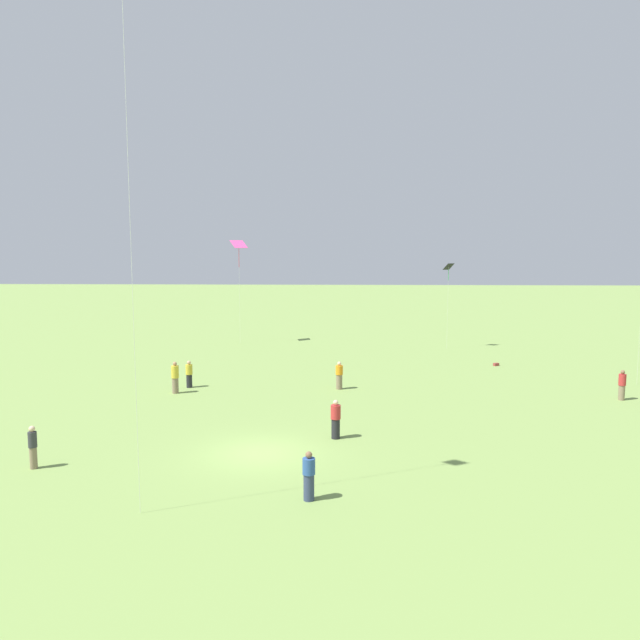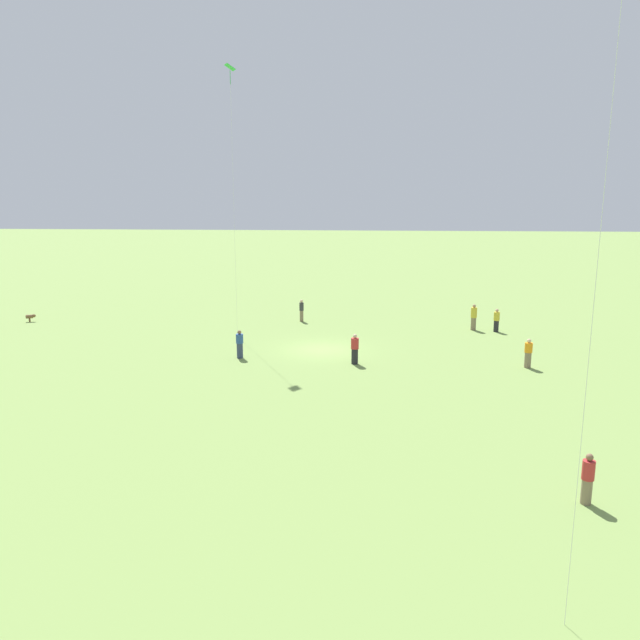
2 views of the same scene
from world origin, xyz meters
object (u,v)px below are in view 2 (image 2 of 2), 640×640
at_px(person_3, 355,349).
at_px(person_1, 474,317).
at_px(person_9, 302,310).
at_px(person_6, 240,344).
at_px(person_2, 528,354).
at_px(person_4, 496,320).
at_px(kite_3, 231,93).
at_px(dog_0, 31,317).
at_px(person_8, 588,479).

bearing_deg(person_3, person_1, 108.15).
bearing_deg(person_9, person_6, -48.53).
xyz_separation_m(person_2, person_9, (14.35, -11.96, 0.03)).
xyz_separation_m(person_2, person_6, (17.04, -0.92, 0.01)).
height_order(person_3, person_4, person_3).
bearing_deg(person_9, kite_3, -70.33).
height_order(person_4, person_6, person_6).
relative_size(person_9, dog_0, 2.37).
relative_size(person_6, kite_3, 0.10).
xyz_separation_m(person_3, kite_3, (8.31, -6.32, 15.33)).
distance_m(person_8, dog_0, 42.54).
bearing_deg(person_2, person_9, 45.57).
distance_m(person_6, person_8, 22.66).
xyz_separation_m(person_4, kite_3, (18.40, 2.94, 15.38)).
distance_m(person_3, person_9, 12.65).
height_order(person_6, dog_0, person_6).
height_order(person_1, person_8, person_1).
xyz_separation_m(person_2, kite_3, (18.31, -6.41, 15.37)).
xyz_separation_m(person_1, person_4, (-1.56, 0.45, -0.11)).
bearing_deg(person_2, kite_3, 66.11).
xyz_separation_m(person_8, dog_0, (33.27, -26.50, -0.46)).
height_order(person_1, person_9, person_1).
distance_m(person_4, person_6, 19.09).
distance_m(person_4, person_9, 14.68).
xyz_separation_m(person_2, person_8, (2.16, 16.17, 0.02)).
bearing_deg(person_2, dog_0, 69.14).
bearing_deg(person_6, person_8, 87.67).
bearing_deg(person_9, person_4, 44.88).
height_order(person_1, person_4, person_1).
height_order(person_1, dog_0, person_1).
bearing_deg(person_4, person_6, -124.80).
distance_m(person_2, dog_0, 36.91).
distance_m(person_4, person_8, 25.62).
bearing_deg(person_8, person_9, 14.11).
bearing_deg(person_8, person_1, -10.85).
relative_size(person_6, person_9, 1.00).
bearing_deg(person_6, dog_0, -70.48).
bearing_deg(person_6, person_9, -147.05).
relative_size(person_1, person_3, 1.06).
xyz_separation_m(person_1, person_3, (8.54, 9.71, -0.06)).
bearing_deg(person_8, person_3, 16.44).
bearing_deg(person_9, dog_0, -120.43).
bearing_deg(person_2, person_6, 82.30).
height_order(person_4, kite_3, kite_3).
distance_m(person_3, person_4, 13.70).
bearing_deg(kite_3, person_4, -64.28).
xyz_separation_m(person_1, kite_3, (16.85, 3.39, 15.27)).
bearing_deg(person_4, kite_3, -141.92).
xyz_separation_m(person_9, kite_3, (3.96, 5.56, 15.34)).
height_order(person_4, person_9, person_9).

